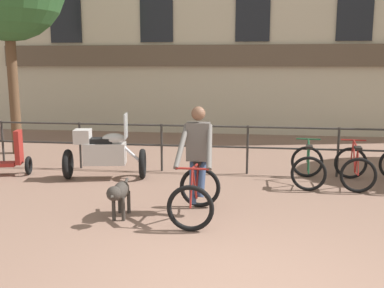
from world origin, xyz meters
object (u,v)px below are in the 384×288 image
at_px(cyclist_with_bike, 197,168).
at_px(dog, 119,193).
at_px(parked_bicycle_near_lamp, 308,166).
at_px(parked_bicycle_mid_left, 354,167).
at_px(parked_motorcycle, 104,152).

bearing_deg(cyclist_with_bike, dog, -164.09).
bearing_deg(parked_bicycle_near_lamp, parked_bicycle_mid_left, -175.35).
bearing_deg(parked_bicycle_near_lamp, parked_motorcycle, 7.01).
height_order(parked_motorcycle, parked_bicycle_near_lamp, parked_motorcycle).
distance_m(cyclist_with_bike, parked_bicycle_mid_left, 3.57).
xyz_separation_m(dog, parked_bicycle_near_lamp, (3.08, 2.49, -0.06)).
xyz_separation_m(cyclist_with_bike, parked_bicycle_mid_left, (2.81, 2.16, -0.41)).
relative_size(dog, parked_bicycle_mid_left, 0.86).
xyz_separation_m(cyclist_with_bike, parked_motorcycle, (-2.17, 1.99, -0.20)).
height_order(dog, parked_bicycle_mid_left, parked_bicycle_mid_left).
distance_m(parked_motorcycle, parked_bicycle_mid_left, 4.99).
bearing_deg(parked_motorcycle, parked_bicycle_near_lamp, -97.54).
height_order(cyclist_with_bike, dog, cyclist_with_bike).
relative_size(cyclist_with_bike, parked_bicycle_near_lamp, 1.46).
distance_m(cyclist_with_bike, parked_motorcycle, 2.96).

